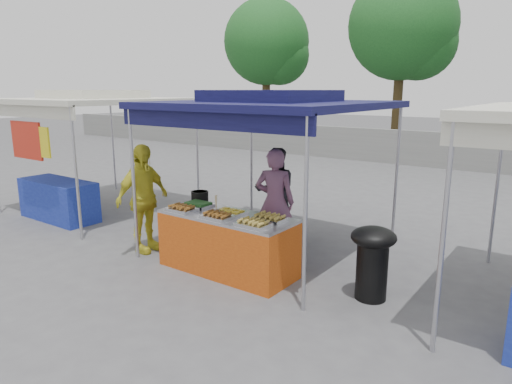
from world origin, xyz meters
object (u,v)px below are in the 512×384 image
Objects in this scene: cooking_pot at (200,196)px; wok_burner at (373,257)px; vendor_table at (227,243)px; helper_man at (275,190)px; customer_person at (143,199)px; vendor_woman at (275,202)px.

cooking_pot is 0.29× the size of wok_burner.
vendor_table is 1.28× the size of helper_man.
helper_man is at bearing 129.44° from wok_burner.
customer_person is (-1.64, -0.12, 0.45)m from vendor_table.
customer_person is at bearing -148.12° from cooking_pot.
customer_person is (-1.78, -1.14, 0.03)m from vendor_woman.
helper_man is (0.37, 1.60, -0.15)m from cooking_pot.
cooking_pot is 1.65m from helper_man.
helper_man is (-0.48, 1.97, 0.36)m from vendor_table.
cooking_pot is at bearing 36.60° from helper_man.
cooking_pot reaches higher than wok_burner.
helper_man reaches higher than wok_burner.
vendor_table is 1.70m from customer_person.
vendor_woman is at bearing 82.80° from helper_man.
cooking_pot is 0.16× the size of vendor_woman.
customer_person is at bearing 20.70° from helper_man.
customer_person reaches higher than cooking_pot.
vendor_woman is (-1.88, 0.64, 0.29)m from wok_burner.
cooking_pot is at bearing 162.05° from wok_burner.
cooking_pot is 0.92m from customer_person.
vendor_woman is at bearing 143.14° from wok_burner.
vendor_table is at bearing 172.35° from wok_burner.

